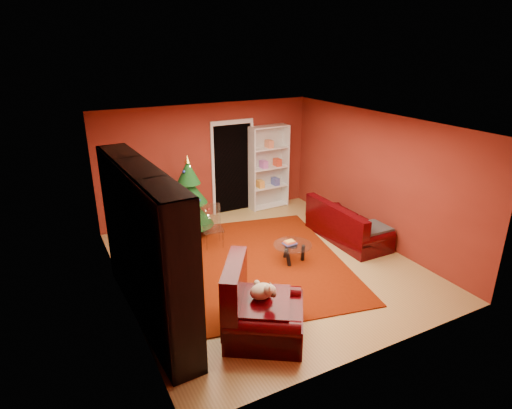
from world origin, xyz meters
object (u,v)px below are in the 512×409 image
christmas_tree (189,197)px  gift_box_green (187,226)px  dog (262,291)px  acrylic_chair (213,229)px  white_bookshelf (269,168)px  sofa (348,221)px  coffee_table (292,253)px  rug (251,263)px  armchair (265,307)px  gift_box_teal (145,244)px  media_unit (145,246)px  gift_box_red (156,223)px

christmas_tree → gift_box_green: size_ratio=6.63×
dog → acrylic_chair: bearing=24.4°
white_bookshelf → sofa: (0.54, -2.40, -0.61)m
white_bookshelf → dog: white_bookshelf is taller
coffee_table → acrylic_chair: size_ratio=0.92×
rug → acrylic_chair: bearing=110.0°
gift_box_green → coffee_table: bearing=-60.2°
armchair → sofa: size_ratio=0.61×
christmas_tree → white_bookshelf: (2.24, 0.62, 0.17)m
sofa → gift_box_green: bearing=56.0°
christmas_tree → sofa: (2.77, -1.77, -0.44)m
white_bookshelf → dog: 4.94m
gift_box_teal → dog: bearing=-75.8°
media_unit → coffee_table: 2.96m
christmas_tree → gift_box_green: bearing=105.5°
rug → dog: size_ratio=9.64×
gift_box_red → dog: bearing=-85.5°
rug → gift_box_teal: bearing=138.8°
dog → sofa: (3.02, 1.86, -0.26)m
white_bookshelf → acrylic_chair: bearing=-147.0°
gift_box_teal → gift_box_red: size_ratio=1.34×
gift_box_teal → sofa: bearing=-19.9°
rug → media_unit: bearing=-159.5°
acrylic_chair → gift_box_green: bearing=112.9°
rug → gift_box_red: bearing=114.7°
dog → gift_box_green: bearing=29.8°
christmas_tree → acrylic_chair: size_ratio=2.24×
gift_box_green → acrylic_chair: 1.02m
christmas_tree → coffee_table: size_ratio=2.44×
gift_box_teal → armchair: 3.44m
gift_box_teal → coffee_table: coffee_table is taller
media_unit → dog: media_unit is taller
gift_box_teal → gift_box_red: gift_box_teal is taller
media_unit → gift_box_green: (1.48, 2.70, -1.03)m
gift_box_red → white_bookshelf: size_ratio=0.10×
armchair → acrylic_chair: bearing=24.9°
gift_box_teal → sofa: sofa is taller
gift_box_green → gift_box_red: bearing=137.8°
white_bookshelf → sofa: size_ratio=1.11×
media_unit → dog: size_ratio=7.55×
gift_box_green → white_bookshelf: size_ratio=0.13×
sofa → christmas_tree: bearing=57.8°
coffee_table → acrylic_chair: (-1.06, 1.27, 0.20)m
gift_box_green → acrylic_chair: acrylic_chair is taller
christmas_tree → gift_box_red: bearing=132.2°
gift_box_red → gift_box_green: bearing=-42.2°
rug → acrylic_chair: (-0.35, 0.97, 0.37)m
sofa → coffee_table: size_ratio=2.63×
gift_box_red → coffee_table: coffee_table is taller
armchair → christmas_tree: bearing=29.3°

